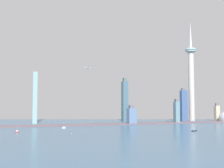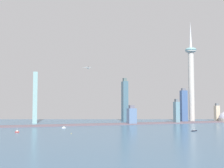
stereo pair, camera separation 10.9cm
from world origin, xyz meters
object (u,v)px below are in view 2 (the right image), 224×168
skyscraper_5 (35,98)px  boat_1 (17,132)px  skyscraper_2 (132,116)px  airplane (87,68)px  observation_tower (191,74)px  skyscraper_1 (177,112)px  channel_buoy_1 (71,133)px  skyscraper_0 (217,113)px  boat_2 (64,128)px  skyscraper_6 (125,101)px  skyscraper_3 (184,106)px  boat_3 (194,131)px

skyscraper_5 → boat_1: (-34.16, -236.61, -73.52)m
skyscraper_2 → airplane: size_ratio=2.10×
observation_tower → skyscraper_1: (-74.17, -38.50, -116.91)m
skyscraper_2 → channel_buoy_1: size_ratio=31.15×
skyscraper_0 → boat_2: (-506.38, -116.62, -24.75)m
skyscraper_0 → skyscraper_6: size_ratio=0.41×
skyscraper_3 → boat_3: size_ratio=6.20×
skyscraper_2 → boat_2: 206.55m
skyscraper_6 → skyscraper_3: bearing=-26.4°
skyscraper_2 → skyscraper_5: (-262.26, 105.16, 51.15)m
skyscraper_2 → boat_3: skyscraper_2 is taller
observation_tower → airplane: observation_tower is taller
observation_tower → skyscraper_1: size_ratio=4.51×
skyscraper_3 → airplane: airplane is taller
skyscraper_0 → skyscraper_5: bearing=174.5°
skyscraper_6 → boat_1: bearing=-141.6°
skyscraper_0 → boat_1: 635.51m
skyscraper_6 → channel_buoy_1: (-209.11, -304.28, -65.46)m
channel_buoy_1 → skyscraper_2: bearing=44.4°
boat_3 → boat_1: bearing=-41.7°
skyscraper_0 → airplane: size_ratio=2.27×
skyscraper_1 → boat_1: (-438.51, -136.68, -31.34)m
boat_1 → skyscraper_2: bearing=-162.3°
skyscraper_3 → boat_3: (-112.25, -239.61, -48.99)m
boat_2 → channel_buoy_1: (2.63, -120.76, -0.87)m
boat_2 → channel_buoy_1: bearing=-63.6°
skyscraper_5 → airplane: airplane is taller
observation_tower → boat_3: size_ratio=18.92×
channel_buoy_1 → skyscraper_1: bearing=30.0°
skyscraper_3 → observation_tower: bearing=15.2°
skyscraper_6 → channel_buoy_1: size_ratio=81.60×
boat_1 → airplane: (175.31, 162.53, 157.16)m
skyscraper_2 → skyscraper_3: 188.12m
boat_1 → channel_buoy_1: (104.80, -55.89, -0.78)m
observation_tower → boat_1: size_ratio=31.21×
skyscraper_6 → channel_buoy_1: bearing=-124.5°
boat_3 → skyscraper_2: bearing=-101.3°
skyscraper_5 → boat_3: (333.04, -310.10, -73.97)m
skyscraper_0 → skyscraper_1: size_ratio=0.81×
skyscraper_1 → skyscraper_5: 418.64m
observation_tower → airplane: (-337.37, -12.65, 8.91)m
skyscraper_6 → airplane: (-138.60, -85.86, 92.48)m
skyscraper_0 → skyscraper_3: skyscraper_3 is taller
skyscraper_5 → channel_buoy_1: size_ratio=88.01×
airplane → skyscraper_0: bearing=117.3°
skyscraper_3 → boat_2: bearing=-165.0°
skyscraper_6 → observation_tower: bearing=-20.2°
skyscraper_1 → airplane: bearing=174.4°
skyscraper_6 → boat_1: skyscraper_6 is taller
skyscraper_5 → skyscraper_3: bearing=-9.0°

